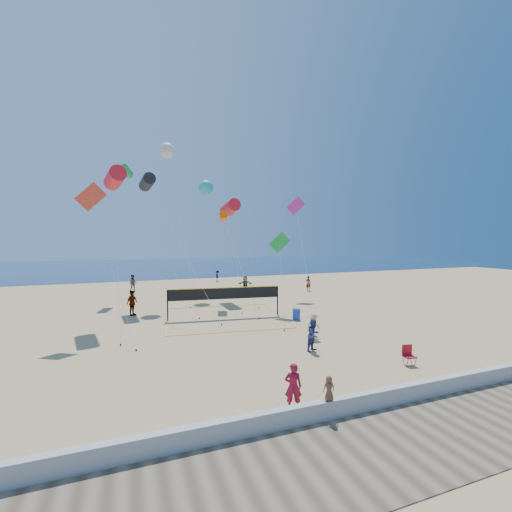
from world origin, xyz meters
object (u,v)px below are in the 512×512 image
object	(u,v)px
woman	(293,387)
camp_chair	(408,354)
volleyball_net	(225,297)
trash_barrel	(296,314)

from	to	relation	value
woman	camp_chair	world-z (taller)	woman
volleyball_net	camp_chair	bearing A→B (deg)	-58.78
woman	trash_barrel	bearing A→B (deg)	-97.40
trash_barrel	volleyball_net	world-z (taller)	volleyball_net
woman	camp_chair	bearing A→B (deg)	-144.31
woman	volleyball_net	xyz separation A→B (m)	(1.49, 14.12, 0.71)
camp_chair	trash_barrel	distance (m)	9.69
camp_chair	trash_barrel	xyz separation A→B (m)	(-0.80, 9.66, -0.11)
trash_barrel	volleyball_net	xyz separation A→B (m)	(-4.63, 2.59, 1.12)
camp_chair	volleyball_net	world-z (taller)	volleyball_net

